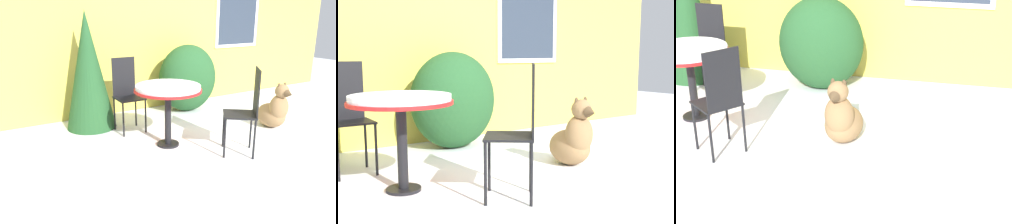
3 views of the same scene
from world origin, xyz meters
TOP-DOWN VIEW (x-y plane):
  - ground_plane at (0.00, 0.00)m, footprint 16.00×16.00m
  - house_wall at (0.06, 2.20)m, footprint 8.00×0.10m
  - shrub_left at (0.02, 1.70)m, footprint 1.03×0.78m
  - evergreen_bush at (-1.68, 1.70)m, footprint 0.72×0.72m
  - patio_table at (-1.07, 0.52)m, footprint 0.83×0.83m
  - patio_chair_near_table at (-1.26, 1.33)m, footprint 0.38×0.38m
  - patio_chair_far_side at (-0.41, -0.16)m, footprint 0.52×0.52m
  - dog at (0.60, 0.30)m, footprint 0.41×0.69m

SIDE VIEW (x-z plane):
  - ground_plane at x=0.00m, z-range 0.00..0.00m
  - dog at x=0.60m, z-range -0.09..0.60m
  - shrub_left at x=0.02m, z-range 0.00..1.12m
  - patio_chair_near_table at x=-1.26m, z-range 0.05..1.08m
  - patio_chair_far_side at x=-0.41m, z-range 0.05..1.08m
  - patio_table at x=-1.07m, z-range 0.30..1.08m
  - evergreen_bush at x=-1.68m, z-range 0.00..1.67m
  - house_wall at x=0.06m, z-range 0.00..3.05m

